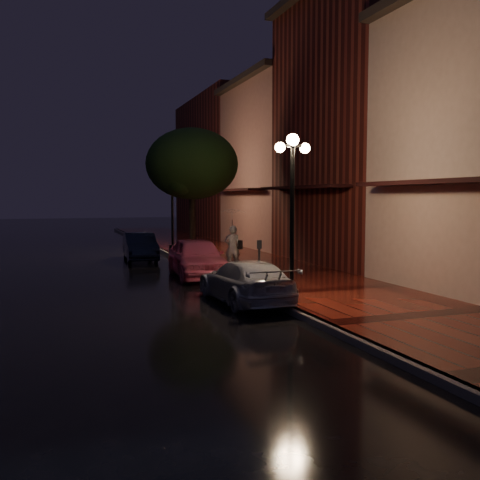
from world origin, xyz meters
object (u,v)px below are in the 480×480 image
object	(u,v)px
navy_car	(140,247)
silver_car	(245,281)
parking_meter	(259,260)
woman_with_umbrella	(232,229)
streetlamp_near	(292,207)
pink_car	(197,257)
street_tree	(192,166)
streetlamp_far	(172,202)

from	to	relation	value
navy_car	silver_car	size ratio (longest dim) A/B	0.94
parking_meter	woman_with_umbrella	bearing A→B (deg)	94.42
streetlamp_near	silver_car	distance (m)	2.41
pink_car	parking_meter	distance (m)	4.13
pink_car	silver_car	distance (m)	4.91
pink_car	parking_meter	bearing A→B (deg)	-75.68
navy_car	parking_meter	xyz separation A→B (m)	(1.81, -9.97, 0.41)
pink_car	parking_meter	world-z (taller)	parking_meter
silver_car	navy_car	bearing A→B (deg)	-85.81
street_tree	navy_car	bearing A→B (deg)	161.96
streetlamp_near	navy_car	size ratio (longest dim) A/B	1.14
streetlamp_far	streetlamp_near	bearing A→B (deg)	-90.00
woman_with_umbrella	pink_car	bearing A→B (deg)	25.23
navy_car	woman_with_umbrella	distance (m)	6.10
streetlamp_far	silver_car	bearing A→B (deg)	-94.15
streetlamp_near	navy_car	xyz separation A→B (m)	(-2.01, 11.73, -1.98)
streetlamp_near	woman_with_umbrella	xyz separation A→B (m)	(0.54, 6.29, -0.93)
woman_with_umbrella	parking_meter	distance (m)	4.63
streetlamp_far	parking_meter	distance (m)	12.34
navy_car	parking_meter	world-z (taller)	parking_meter
silver_car	streetlamp_near	bearing A→B (deg)	134.86
streetlamp_near	pink_car	xyz separation A→B (m)	(-0.95, 5.81, -1.89)
woman_with_umbrella	navy_car	bearing A→B (deg)	-57.33
silver_car	woman_with_umbrella	bearing A→B (deg)	-106.89
street_tree	parking_meter	distance (m)	9.78
pink_car	streetlamp_near	bearing A→B (deg)	-76.90
pink_car	silver_car	world-z (taller)	pink_car
streetlamp_far	navy_car	xyz separation A→B (m)	(-2.01, -2.27, -1.98)
streetlamp_far	navy_car	world-z (taller)	streetlamp_far
streetlamp_far	parking_meter	bearing A→B (deg)	-90.94
streetlamp_far	navy_car	distance (m)	3.62
pink_car	streetlamp_far	bearing A→B (deg)	87.20
streetlamp_near	silver_car	world-z (taller)	streetlamp_near
street_tree	woman_with_umbrella	bearing A→B (deg)	-86.59
navy_car	street_tree	bearing A→B (deg)	-14.73
street_tree	silver_car	distance (m)	10.80
navy_car	parking_meter	distance (m)	10.14
pink_car	silver_car	xyz separation A→B (m)	(-0.00, -4.91, -0.13)
woman_with_umbrella	silver_car	bearing A→B (deg)	82.07
street_tree	pink_car	xyz separation A→B (m)	(-1.21, -5.18, -3.53)
street_tree	parking_meter	world-z (taller)	street_tree
street_tree	silver_car	size ratio (longest dim) A/B	1.45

